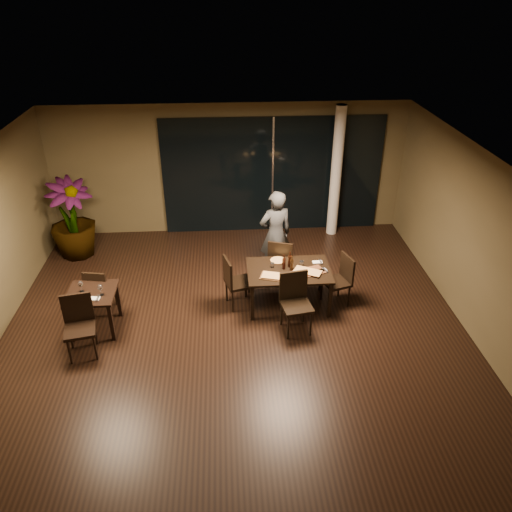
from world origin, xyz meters
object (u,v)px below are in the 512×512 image
object	(u,v)px
chair_side_near	(79,322)
potted_plant	(72,219)
chair_main_left	(234,280)
chair_main_right	(341,278)
chair_main_near	(295,299)
chair_side_far	(99,289)
diner	(275,234)
bottle_a	(284,262)
side_table	(92,299)
main_table	(289,273)
chair_main_far	(281,260)
bottle_c	(290,259)
bottle_b	(292,263)

from	to	relation	value
chair_side_near	potted_plant	distance (m)	3.39
chair_main_left	chair_side_near	world-z (taller)	chair_side_near
potted_plant	chair_main_right	bearing A→B (deg)	-22.37
chair_main_near	chair_side_far	bearing A→B (deg)	159.29
chair_main_left	potted_plant	bearing A→B (deg)	41.72
diner	bottle_a	xyz separation A→B (m)	(0.05, -1.04, -0.02)
bottle_a	chair_main_left	bearing A→B (deg)	-178.88
chair_main_left	chair_side_far	bearing A→B (deg)	75.55
side_table	diner	size ratio (longest dim) A/B	0.44
main_table	side_table	distance (m)	3.44
chair_side_near	diner	bearing A→B (deg)	21.34
chair_main_right	chair_side_far	bearing A→B (deg)	-107.24
side_table	chair_main_right	size ratio (longest dim) A/B	0.83
chair_main_left	potted_plant	distance (m)	4.02
chair_main_far	chair_main_near	size ratio (longest dim) A/B	0.96
bottle_c	diner	bearing A→B (deg)	99.39
main_table	potted_plant	xyz separation A→B (m)	(-4.36, 2.19, 0.19)
chair_main_far	chair_side_near	xyz separation A→B (m)	(-3.43, -1.72, 0.01)
chair_main_near	bottle_c	world-z (taller)	chair_main_near
chair_main_near	bottle_b	distance (m)	0.74
chair_main_right	chair_side_near	xyz separation A→B (m)	(-4.46, -1.07, 0.03)
potted_plant	bottle_b	bearing A→B (deg)	-26.60
side_table	chair_main_right	distance (m)	4.39
bottle_c	chair_side_near	bearing A→B (deg)	-161.41
diner	potted_plant	size ratio (longest dim) A/B	1.06
chair_side_far	chair_side_near	size ratio (longest dim) A/B	0.88
main_table	diner	bearing A→B (deg)	97.19
chair_side_far	main_table	bearing A→B (deg)	-168.80
potted_plant	bottle_c	bearing A→B (deg)	-25.41
chair_main_near	potted_plant	bearing A→B (deg)	136.99
chair_main_near	chair_side_far	size ratio (longest dim) A/B	1.17
chair_side_near	bottle_c	xyz separation A→B (m)	(3.52, 1.18, 0.33)
chair_main_far	potted_plant	bearing A→B (deg)	-1.63
bottle_b	bottle_a	bearing A→B (deg)	156.94
chair_main_far	chair_main_right	distance (m)	1.22
chair_main_left	potted_plant	size ratio (longest dim) A/B	0.58
chair_side_far	bottle_c	distance (m)	3.46
side_table	chair_main_near	bearing A→B (deg)	-3.23
main_table	chair_side_far	distance (m)	3.41
main_table	chair_main_right	distance (m)	0.97
main_table	chair_main_left	world-z (taller)	chair_main_left
main_table	chair_main_right	world-z (taller)	chair_main_right
chair_main_left	diner	distance (m)	1.40
chair_main_far	chair_side_far	distance (m)	3.41
chair_main_near	bottle_c	bearing A→B (deg)	80.26
side_table	chair_side_near	xyz separation A→B (m)	(-0.09, -0.58, -0.05)
chair_main_left	bottle_a	distance (m)	0.96
chair_side_far	bottle_b	bearing A→B (deg)	-169.10
chair_main_far	chair_main_near	xyz separation A→B (m)	(0.09, -1.34, 0.02)
chair_main_left	bottle_c	xyz separation A→B (m)	(1.01, 0.08, 0.34)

